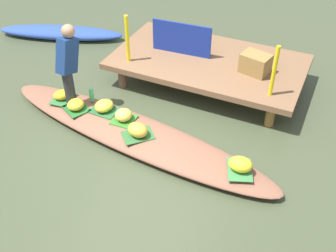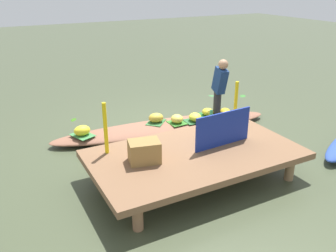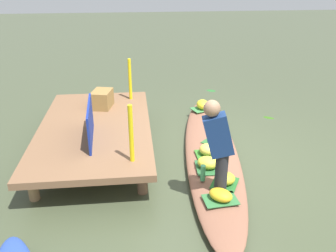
{
  "view_description": "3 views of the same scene",
  "coord_description": "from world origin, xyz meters",
  "px_view_note": "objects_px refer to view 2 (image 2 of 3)",
  "views": [
    {
      "loc": [
        2.42,
        -3.99,
        3.94
      ],
      "look_at": [
        0.48,
        0.18,
        0.25
      ],
      "focal_mm": 44.13,
      "sensor_mm": 36.0,
      "label": 1
    },
    {
      "loc": [
        3.12,
        5.99,
        2.91
      ],
      "look_at": [
        0.24,
        0.57,
        0.38
      ],
      "focal_mm": 38.24,
      "sensor_mm": 36.0,
      "label": 2
    },
    {
      "loc": [
        -4.8,
        1.21,
        2.83
      ],
      "look_at": [
        0.42,
        0.66,
        0.42
      ],
      "focal_mm": 37.13,
      "sensor_mm": 36.0,
      "label": 3
    }
  ],
  "objects_px": {
    "banana_bunch_1": "(208,112)",
    "banana_bunch_4": "(156,118)",
    "banana_bunch_3": "(195,117)",
    "produce_crate": "(144,151)",
    "water_bottle": "(211,115)",
    "banana_bunch_0": "(177,119)",
    "banana_bunch_2": "(225,112)",
    "market_banner": "(223,129)",
    "vendor_boat": "(165,127)",
    "banana_bunch_5": "(82,131)",
    "vendor_person": "(220,85)"
  },
  "relations": [
    {
      "from": "banana_bunch_1",
      "to": "banana_bunch_4",
      "type": "distance_m",
      "value": 1.17
    },
    {
      "from": "banana_bunch_4",
      "to": "banana_bunch_3",
      "type": "bearing_deg",
      "value": 157.39
    },
    {
      "from": "produce_crate",
      "to": "banana_bunch_1",
      "type": "bearing_deg",
      "value": -142.64
    },
    {
      "from": "banana_bunch_1",
      "to": "water_bottle",
      "type": "relative_size",
      "value": 1.18
    },
    {
      "from": "banana_bunch_3",
      "to": "banana_bunch_4",
      "type": "distance_m",
      "value": 0.81
    },
    {
      "from": "produce_crate",
      "to": "banana_bunch_0",
      "type": "bearing_deg",
      "value": -131.49
    },
    {
      "from": "banana_bunch_2",
      "to": "water_bottle",
      "type": "relative_size",
      "value": 1.31
    },
    {
      "from": "banana_bunch_1",
      "to": "market_banner",
      "type": "xyz_separation_m",
      "value": [
        0.96,
        1.82,
        0.47
      ]
    },
    {
      "from": "vendor_boat",
      "to": "banana_bunch_5",
      "type": "bearing_deg",
      "value": 1.35
    },
    {
      "from": "vendor_boat",
      "to": "banana_bunch_1",
      "type": "distance_m",
      "value": 1.02
    },
    {
      "from": "banana_bunch_5",
      "to": "banana_bunch_3",
      "type": "bearing_deg",
      "value": 170.69
    },
    {
      "from": "banana_bunch_2",
      "to": "vendor_person",
      "type": "relative_size",
      "value": 0.24
    },
    {
      "from": "banana_bunch_2",
      "to": "produce_crate",
      "type": "bearing_deg",
      "value": 31.29
    },
    {
      "from": "banana_bunch_5",
      "to": "vendor_person",
      "type": "relative_size",
      "value": 0.25
    },
    {
      "from": "banana_bunch_0",
      "to": "vendor_person",
      "type": "height_order",
      "value": "vendor_person"
    },
    {
      "from": "banana_bunch_3",
      "to": "water_bottle",
      "type": "bearing_deg",
      "value": 156.43
    },
    {
      "from": "banana_bunch_0",
      "to": "banana_bunch_4",
      "type": "bearing_deg",
      "value": -32.7
    },
    {
      "from": "vendor_person",
      "to": "banana_bunch_3",
      "type": "bearing_deg",
      "value": -2.12
    },
    {
      "from": "banana_bunch_5",
      "to": "produce_crate",
      "type": "distance_m",
      "value": 2.03
    },
    {
      "from": "vendor_boat",
      "to": "banana_bunch_1",
      "type": "xyz_separation_m",
      "value": [
        -1.0,
        0.05,
        0.18
      ]
    },
    {
      "from": "banana_bunch_0",
      "to": "water_bottle",
      "type": "bearing_deg",
      "value": 162.91
    },
    {
      "from": "banana_bunch_0",
      "to": "banana_bunch_2",
      "type": "relative_size",
      "value": 0.84
    },
    {
      "from": "market_banner",
      "to": "produce_crate",
      "type": "xyz_separation_m",
      "value": [
        1.31,
        -0.08,
        -0.12
      ]
    },
    {
      "from": "produce_crate",
      "to": "banana_bunch_2",
      "type": "bearing_deg",
      "value": -148.71
    },
    {
      "from": "banana_bunch_0",
      "to": "water_bottle",
      "type": "height_order",
      "value": "water_bottle"
    },
    {
      "from": "banana_bunch_2",
      "to": "banana_bunch_4",
      "type": "xyz_separation_m",
      "value": [
        1.5,
        -0.31,
        0.03
      ]
    },
    {
      "from": "banana_bunch_5",
      "to": "vendor_person",
      "type": "xyz_separation_m",
      "value": [
        -2.81,
        0.39,
        0.61
      ]
    },
    {
      "from": "banana_bunch_2",
      "to": "banana_bunch_5",
      "type": "xyz_separation_m",
      "value": [
        3.01,
        -0.37,
        0.02
      ]
    },
    {
      "from": "banana_bunch_2",
      "to": "market_banner",
      "type": "bearing_deg",
      "value": 52.02
    },
    {
      "from": "vendor_person",
      "to": "market_banner",
      "type": "bearing_deg",
      "value": 56.15
    },
    {
      "from": "vendor_boat",
      "to": "vendor_person",
      "type": "xyz_separation_m",
      "value": [
        -1.15,
        0.21,
        0.8
      ]
    },
    {
      "from": "vendor_boat",
      "to": "produce_crate",
      "type": "bearing_deg",
      "value": 61.95
    },
    {
      "from": "banana_bunch_0",
      "to": "produce_crate",
      "type": "height_order",
      "value": "produce_crate"
    },
    {
      "from": "banana_bunch_0",
      "to": "banana_bunch_4",
      "type": "relative_size",
      "value": 0.83
    },
    {
      "from": "market_banner",
      "to": "vendor_boat",
      "type": "bearing_deg",
      "value": -92.05
    },
    {
      "from": "vendor_boat",
      "to": "banana_bunch_5",
      "type": "height_order",
      "value": "banana_bunch_5"
    },
    {
      "from": "banana_bunch_3",
      "to": "water_bottle",
      "type": "height_order",
      "value": "water_bottle"
    },
    {
      "from": "banana_bunch_1",
      "to": "produce_crate",
      "type": "distance_m",
      "value": 2.88
    },
    {
      "from": "vendor_person",
      "to": "water_bottle",
      "type": "bearing_deg",
      "value": 23.76
    },
    {
      "from": "vendor_boat",
      "to": "banana_bunch_0",
      "type": "distance_m",
      "value": 0.3
    },
    {
      "from": "banana_bunch_3",
      "to": "water_bottle",
      "type": "distance_m",
      "value": 0.33
    },
    {
      "from": "banana_bunch_3",
      "to": "produce_crate",
      "type": "distance_m",
      "value": 2.47
    },
    {
      "from": "banana_bunch_2",
      "to": "banana_bunch_5",
      "type": "bearing_deg",
      "value": -6.96
    },
    {
      "from": "banana_bunch_0",
      "to": "banana_bunch_2",
      "type": "xyz_separation_m",
      "value": [
        -1.14,
        0.08,
        -0.02
      ]
    },
    {
      "from": "banana_bunch_4",
      "to": "banana_bunch_1",
      "type": "bearing_deg",
      "value": 171.94
    },
    {
      "from": "water_bottle",
      "to": "banana_bunch_5",
      "type": "bearing_deg",
      "value": -11.12
    },
    {
      "from": "market_banner",
      "to": "banana_bunch_2",
      "type": "bearing_deg",
      "value": -131.4
    },
    {
      "from": "vendor_boat",
      "to": "banana_bunch_2",
      "type": "relative_size",
      "value": 15.27
    },
    {
      "from": "banana_bunch_2",
      "to": "banana_bunch_4",
      "type": "height_order",
      "value": "banana_bunch_4"
    },
    {
      "from": "banana_bunch_2",
      "to": "produce_crate",
      "type": "relative_size",
      "value": 0.68
    }
  ]
}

